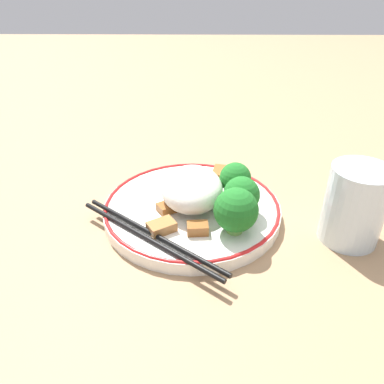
% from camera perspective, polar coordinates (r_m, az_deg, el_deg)
% --- Properties ---
extents(ground_plane, '(3.00, 3.00, 0.00)m').
position_cam_1_polar(ground_plane, '(0.52, 0.00, -3.45)').
color(ground_plane, '#9E7A56').
extents(plate, '(0.24, 0.24, 0.02)m').
position_cam_1_polar(plate, '(0.51, 0.00, -2.51)').
color(plate, white).
rests_on(plate, ground_plane).
extents(rice_mound, '(0.10, 0.08, 0.05)m').
position_cam_1_polar(rice_mound, '(0.50, -0.19, 0.54)').
color(rice_mound, white).
rests_on(rice_mound, plate).
extents(broccoli_back_left, '(0.05, 0.05, 0.06)m').
position_cam_1_polar(broccoli_back_left, '(0.45, 6.70, -2.81)').
color(broccoli_back_left, '#72AD4C').
rests_on(broccoli_back_left, plate).
extents(broccoli_back_center, '(0.05, 0.05, 0.05)m').
position_cam_1_polar(broccoli_back_center, '(0.48, 7.54, -0.46)').
color(broccoli_back_center, '#72AD4C').
rests_on(broccoli_back_center, plate).
extents(broccoli_back_right, '(0.04, 0.04, 0.06)m').
position_cam_1_polar(broccoli_back_right, '(0.51, 6.60, 2.00)').
color(broccoli_back_right, '#72AD4C').
rests_on(broccoli_back_right, plate).
extents(meat_near_front, '(0.04, 0.04, 0.01)m').
position_cam_1_polar(meat_near_front, '(0.46, -4.66, -5.29)').
color(meat_near_front, '#9E6633').
rests_on(meat_near_front, plate).
extents(meat_near_left, '(0.04, 0.04, 0.01)m').
position_cam_1_polar(meat_near_left, '(0.50, -3.32, -2.21)').
color(meat_near_left, brown).
rests_on(meat_near_left, plate).
extents(meat_near_right, '(0.03, 0.03, 0.01)m').
position_cam_1_polar(meat_near_right, '(0.55, 0.22, 1.38)').
color(meat_near_right, '#9E6633').
rests_on(meat_near_right, plate).
extents(meat_near_back, '(0.04, 0.03, 0.01)m').
position_cam_1_polar(meat_near_back, '(0.57, 4.38, 2.85)').
color(meat_near_back, '#995B28').
rests_on(meat_near_back, plate).
extents(meat_on_rice_edge, '(0.02, 0.03, 0.01)m').
position_cam_1_polar(meat_on_rice_edge, '(0.46, 0.87, -5.55)').
color(meat_on_rice_edge, brown).
rests_on(meat_on_rice_edge, plate).
extents(chopsticks, '(0.15, 0.19, 0.01)m').
position_cam_1_polar(chopsticks, '(0.45, -6.43, -6.68)').
color(chopsticks, black).
rests_on(chopsticks, plate).
extents(drinking_glass, '(0.07, 0.07, 0.10)m').
position_cam_1_polar(drinking_glass, '(0.49, 23.55, -1.85)').
color(drinking_glass, silver).
rests_on(drinking_glass, ground_plane).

